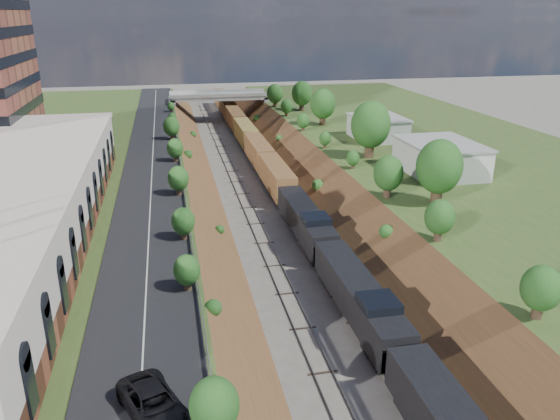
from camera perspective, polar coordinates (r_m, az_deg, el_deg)
The scene contains 16 objects.
platform_left at distance 81.04m, azimuth -25.52°, elevation 1.15°, with size 44.00×180.00×5.00m, color #365021.
platform_right at distance 90.93m, azimuth 19.12°, elevation 3.91°, with size 44.00×180.00×5.00m, color #365021.
embankment_left at distance 79.31m, azimuth -9.71°, elevation 0.58°, with size 7.07×180.00×7.07m, color brown.
embankment_right at distance 82.81m, azimuth 5.67°, elevation 1.61°, with size 7.07×180.00×7.07m, color brown.
rail_left_track at distance 79.92m, azimuth -3.69°, elevation 1.05°, with size 1.58×180.00×0.18m, color gray.
rail_right_track at distance 80.76m, azimuth -0.04°, elevation 1.30°, with size 1.58×180.00×0.18m, color gray.
road at distance 77.83m, azimuth -13.23°, elevation 3.85°, with size 8.00×180.00×0.10m, color black.
guardrail at distance 77.47m, azimuth -10.23°, elevation 4.38°, with size 0.10×171.00×0.70m.
commercial_building at distance 57.74m, azimuth -26.26°, elevation 0.25°, with size 14.30×62.30×7.00m.
overpass at distance 139.12m, azimuth -6.39°, elevation 11.16°, with size 24.50×8.30×7.40m.
white_building_near at distance 78.49m, azimuth 16.37°, elevation 5.18°, with size 9.00×12.00×4.00m, color silver.
white_building_far at distance 97.78m, azimuth 10.17°, elevation 8.37°, with size 8.00×10.00×3.60m, color silver.
tree_right_large at distance 64.68m, azimuth 16.30°, elevation 4.31°, with size 5.25×5.25×7.61m.
tree_left_crest at distance 39.73m, azimuth -8.83°, elevation -8.73°, with size 2.45×2.45×3.55m.
freight_train at distance 96.31m, azimuth -2.12°, elevation 5.93°, with size 3.03×154.29×4.55m.
suv at distance 32.22m, azimuth -13.06°, elevation -19.16°, with size 2.66×5.76×1.60m, color black.
Camera 1 is at (-12.88, -14.91, 25.97)m, focal length 35.00 mm.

